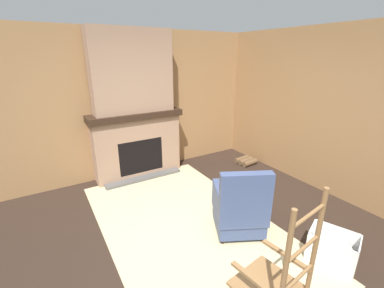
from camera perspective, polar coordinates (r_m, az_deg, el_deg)
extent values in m
plane|color=#2D2119|center=(3.38, 2.75, -21.31)|extent=(14.00, 14.00, 0.00)
cube|color=#9E7247|center=(4.91, -13.51, 8.45)|extent=(0.06, 5.51, 2.64)
cube|color=#9E7247|center=(4.56, 30.17, 5.56)|extent=(5.51, 0.06, 2.64)
cube|color=#9E7A60|center=(4.90, -12.02, -0.69)|extent=(0.38, 1.58, 1.12)
cube|color=black|center=(4.82, -11.33, -2.61)|extent=(0.08, 0.82, 0.63)
cube|color=#565451|center=(4.88, -10.52, -7.46)|extent=(0.16, 1.42, 0.06)
cube|color=black|center=(4.73, -12.54, 6.31)|extent=(0.48, 1.68, 0.11)
cube|color=#9E7A60|center=(4.63, -13.23, 15.39)|extent=(0.33, 1.39, 1.39)
cube|color=#C6B789|center=(3.65, -0.95, -17.64)|extent=(3.52, 2.06, 0.01)
cube|color=#3D4C75|center=(3.53, 10.22, -15.93)|extent=(0.77, 0.77, 0.24)
cube|color=#3D4C75|center=(3.45, 10.37, -13.89)|extent=(0.81, 0.82, 0.18)
cube|color=#3D4C75|center=(3.07, 11.89, -10.80)|extent=(0.38, 0.60, 0.52)
cube|color=#3D4C75|center=(3.31, 6.05, -11.29)|extent=(0.53, 0.33, 0.20)
cube|color=#3D4C75|center=(3.44, 14.74, -10.65)|extent=(0.53, 0.33, 0.20)
cylinder|color=#332319|center=(3.76, 5.41, -16.00)|extent=(0.07, 0.07, 0.06)
cylinder|color=#332319|center=(3.87, 12.81, -15.37)|extent=(0.07, 0.07, 0.06)
cylinder|color=#332319|center=(3.39, 6.84, -20.68)|extent=(0.07, 0.07, 0.06)
cylinder|color=#332319|center=(3.50, 15.18, -19.76)|extent=(0.07, 0.07, 0.06)
cylinder|color=olive|center=(2.78, 15.01, -26.69)|extent=(0.04, 0.04, 0.38)
cube|color=olive|center=(2.44, 16.72, -28.24)|extent=(0.55, 0.53, 0.02)
cylinder|color=olive|center=(1.92, 19.95, -25.22)|extent=(0.04, 0.04, 0.94)
cylinder|color=olive|center=(2.20, 25.79, -19.48)|extent=(0.04, 0.04, 0.94)
cylinder|color=olive|center=(2.18, 22.43, -25.91)|extent=(0.08, 0.39, 0.03)
cylinder|color=olive|center=(2.01, 23.43, -20.56)|extent=(0.08, 0.39, 0.03)
cylinder|color=olive|center=(1.86, 24.52, -14.28)|extent=(0.08, 0.39, 0.03)
cube|color=olive|center=(2.17, 13.88, -27.41)|extent=(0.44, 0.10, 0.02)
cube|color=olive|center=(2.42, 20.16, -22.19)|extent=(0.44, 0.10, 0.02)
cylinder|color=brown|center=(5.65, 10.96, -3.34)|extent=(0.15, 0.37, 0.11)
cylinder|color=brown|center=(5.58, 11.84, -3.71)|extent=(0.15, 0.37, 0.11)
cylinder|color=brown|center=(5.51, 12.74, -4.08)|extent=(0.15, 0.37, 0.11)
cube|color=white|center=(3.54, 28.29, -21.67)|extent=(0.58, 0.50, 0.01)
cube|color=white|center=(3.44, 32.87, -20.35)|extent=(0.14, 0.32, 0.35)
cube|color=white|center=(3.46, 24.72, -18.56)|extent=(0.14, 0.32, 0.35)
cube|color=white|center=(3.58, 29.23, -17.99)|extent=(0.46, 0.19, 0.35)
cube|color=white|center=(3.31, 28.25, -21.13)|extent=(0.46, 0.19, 0.35)
ellipsoid|color=white|center=(3.43, 28.81, -19.27)|extent=(0.46, 0.40, 0.21)
ellipsoid|color=#47708E|center=(4.61, -19.18, 6.75)|extent=(0.12, 0.12, 0.11)
cylinder|color=white|center=(4.58, -19.40, 8.67)|extent=(0.07, 0.07, 0.20)
cube|color=black|center=(4.91, -7.50, 8.42)|extent=(0.17, 0.27, 0.12)
cube|color=silver|center=(4.83, -7.08, 8.33)|extent=(0.01, 0.04, 0.02)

